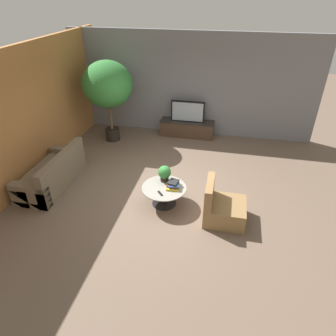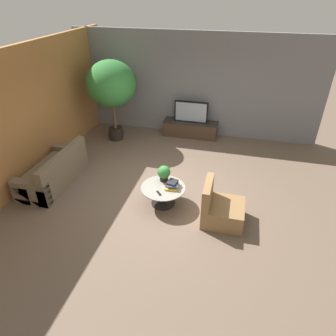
% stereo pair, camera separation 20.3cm
% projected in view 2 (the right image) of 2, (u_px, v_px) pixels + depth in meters
% --- Properties ---
extents(ground_plane, '(24.00, 24.00, 0.00)m').
position_uv_depth(ground_plane, '(166.00, 188.00, 6.96)').
color(ground_plane, brown).
extents(back_wall_stone, '(7.40, 0.12, 3.00)m').
position_uv_depth(back_wall_stone, '(193.00, 85.00, 8.86)').
color(back_wall_stone, slate).
rests_on(back_wall_stone, ground).
extents(side_wall_left, '(0.12, 7.40, 3.00)m').
position_uv_depth(side_wall_left, '(34.00, 112.00, 7.01)').
color(side_wall_left, '#B2753D').
rests_on(side_wall_left, ground).
extents(media_console, '(1.65, 0.50, 0.47)m').
position_uv_depth(media_console, '(190.00, 128.00, 9.25)').
color(media_console, '#473323').
rests_on(media_console, ground).
extents(television, '(1.01, 0.13, 0.63)m').
position_uv_depth(television, '(191.00, 112.00, 8.97)').
color(television, black).
rests_on(television, media_console).
extents(coffee_table, '(0.94, 0.94, 0.43)m').
position_uv_depth(coffee_table, '(163.00, 192.00, 6.33)').
color(coffee_table, black).
rests_on(coffee_table, ground).
extents(couch_by_wall, '(0.84, 1.85, 0.84)m').
position_uv_depth(couch_by_wall, '(54.00, 172.00, 7.03)').
color(couch_by_wall, brown).
rests_on(couch_by_wall, ground).
extents(armchair_wicker, '(0.80, 0.76, 0.86)m').
position_uv_depth(armchair_wicker, '(220.00, 209.00, 5.89)').
color(armchair_wicker, olive).
rests_on(armchair_wicker, ground).
extents(potted_palm_tall, '(1.39, 1.39, 2.34)m').
position_uv_depth(potted_palm_tall, '(111.00, 85.00, 8.34)').
color(potted_palm_tall, black).
rests_on(potted_palm_tall, ground).
extents(potted_plant_tabletop, '(0.28, 0.28, 0.36)m').
position_uv_depth(potted_plant_tabletop, '(164.00, 173.00, 6.38)').
color(potted_plant_tabletop, black).
rests_on(potted_plant_tabletop, coffee_table).
extents(book_stack, '(0.29, 0.33, 0.14)m').
position_uv_depth(book_stack, '(172.00, 185.00, 6.24)').
color(book_stack, gold).
rests_on(book_stack, coffee_table).
extents(remote_black, '(0.13, 0.15, 0.02)m').
position_uv_depth(remote_black, '(159.00, 193.00, 6.07)').
color(remote_black, black).
rests_on(remote_black, coffee_table).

